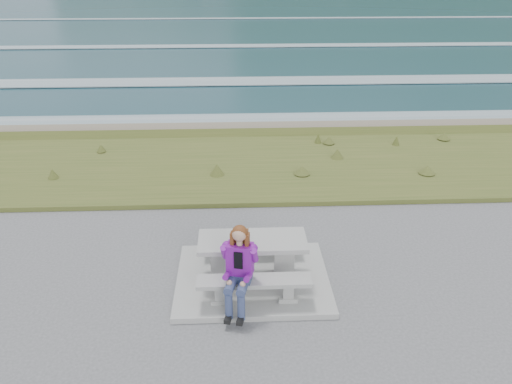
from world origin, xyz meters
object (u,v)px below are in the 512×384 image
picnic_table (253,248)px  bench_landward (254,284)px  seated_woman (238,281)px  bench_seaward (251,238)px

picnic_table → bench_landward: 0.74m
bench_landward → seated_woman: (-0.25, -0.13, 0.17)m
picnic_table → seated_woman: seated_woman is taller
bench_seaward → picnic_table: bearing=-90.0°
bench_seaward → seated_woman: bearing=-99.3°
picnic_table → seated_woman: size_ratio=1.29×
seated_woman → bench_landward: bearing=40.5°
picnic_table → bench_landward: size_ratio=1.00×
picnic_table → bench_seaward: (0.00, 0.70, -0.23)m
bench_seaward → seated_woman: 1.56m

